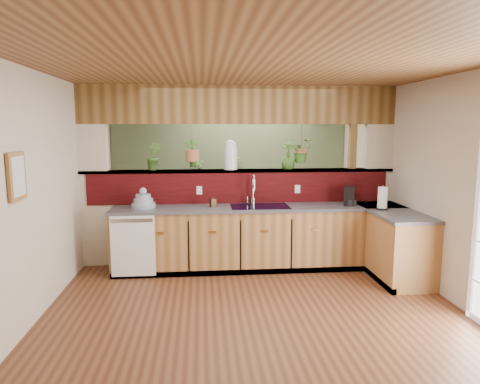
{
  "coord_description": "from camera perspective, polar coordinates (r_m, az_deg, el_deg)",
  "views": [
    {
      "loc": [
        -0.56,
        -4.91,
        1.99
      ],
      "look_at": [
        -0.06,
        0.7,
        1.15
      ],
      "focal_mm": 32.0,
      "sensor_mm": 36.0,
      "label": 1
    }
  ],
  "objects": [
    {
      "name": "ground",
      "position": [
        5.33,
        1.31,
        -13.44
      ],
      "size": [
        4.6,
        7.0,
        0.01
      ],
      "primitive_type": "cube",
      "color": "#572F1A",
      "rests_on": "ground"
    },
    {
      "name": "ceiling",
      "position": [
        4.98,
        1.41,
        15.5
      ],
      "size": [
        4.6,
        7.0,
        0.01
      ],
      "primitive_type": "cube",
      "color": "brown",
      "rests_on": "ground"
    },
    {
      "name": "wall_back",
      "position": [
        8.46,
        -1.33,
        3.8
      ],
      "size": [
        4.6,
        0.02,
        2.6
      ],
      "primitive_type": "cube",
      "color": "beige",
      "rests_on": "ground"
    },
    {
      "name": "wall_front",
      "position": [
        1.67,
        15.64,
        -16.31
      ],
      "size": [
        4.6,
        0.02,
        2.6
      ],
      "primitive_type": "cube",
      "color": "beige",
      "rests_on": "ground"
    },
    {
      "name": "wall_left",
      "position": [
        5.26,
        -24.4,
        0.17
      ],
      "size": [
        0.02,
        7.0,
        2.6
      ],
      "primitive_type": "cube",
      "color": "beige",
      "rests_on": "ground"
    },
    {
      "name": "wall_right",
      "position": [
        5.73,
        24.87,
        0.77
      ],
      "size": [
        0.02,
        7.0,
        2.6
      ],
      "primitive_type": "cube",
      "color": "beige",
      "rests_on": "ground"
    },
    {
      "name": "pass_through_partition",
      "position": [
        6.34,
        0.24,
        1.24
      ],
      "size": [
        4.6,
        0.21,
        2.6
      ],
      "color": "beige",
      "rests_on": "ground"
    },
    {
      "name": "pass_through_ledge",
      "position": [
        6.32,
        -0.02,
        2.85
      ],
      "size": [
        4.6,
        0.21,
        0.04
      ],
      "primitive_type": "cube",
      "color": "brown",
      "rests_on": "ground"
    },
    {
      "name": "header_beam",
      "position": [
        6.3,
        -0.02,
        11.53
      ],
      "size": [
        4.6,
        0.15,
        0.55
      ],
      "primitive_type": "cube",
      "color": "brown",
      "rests_on": "ground"
    },
    {
      "name": "sage_backwall",
      "position": [
        8.44,
        -1.32,
        3.79
      ],
      "size": [
        4.55,
        0.02,
        2.55
      ],
      "primitive_type": "cube",
      "color": "#586947",
      "rests_on": "ground"
    },
    {
      "name": "countertop",
      "position": [
        6.15,
        8.23,
        -6.14
      ],
      "size": [
        4.14,
        1.52,
        0.9
      ],
      "color": "olive",
      "rests_on": "ground"
    },
    {
      "name": "dishwasher",
      "position": [
        5.86,
        -14.09,
        -6.97
      ],
      "size": [
        0.58,
        0.03,
        0.82
      ],
      "color": "white",
      "rests_on": "ground"
    },
    {
      "name": "navy_sink",
      "position": [
        6.06,
        2.65,
        -2.66
      ],
      "size": [
        0.82,
        0.5,
        0.18
      ],
      "color": "black",
      "rests_on": "countertop"
    },
    {
      "name": "framed_print",
      "position": [
        4.48,
        -27.6,
        1.86
      ],
      "size": [
        0.04,
        0.35,
        0.45
      ],
      "color": "olive",
      "rests_on": "wall_left"
    },
    {
      "name": "faucet",
      "position": [
        6.15,
        1.76,
        0.47
      ],
      "size": [
        0.19,
        0.19,
        0.43
      ],
      "color": "#B7B7B2",
      "rests_on": "countertop"
    },
    {
      "name": "dish_stack",
      "position": [
        6.05,
        -12.76,
        -1.26
      ],
      "size": [
        0.33,
        0.33,
        0.28
      ],
      "color": "#8997B1",
      "rests_on": "countertop"
    },
    {
      "name": "soap_dispenser",
      "position": [
        6.0,
        -3.64,
        -1.2
      ],
      "size": [
        0.1,
        0.1,
        0.17
      ],
      "primitive_type": "imported",
      "rotation": [
        0.0,
        0.0,
        0.34
      ],
      "color": "#3D2716",
      "rests_on": "countertop"
    },
    {
      "name": "coffee_maker",
      "position": [
        6.31,
        14.39,
        -0.59
      ],
      "size": [
        0.14,
        0.24,
        0.27
      ],
      "rotation": [
        0.0,
        0.0,
        -0.36
      ],
      "color": "black",
      "rests_on": "countertop"
    },
    {
      "name": "paper_towel",
      "position": [
        6.1,
        18.46,
        -0.84
      ],
      "size": [
        0.15,
        0.15,
        0.33
      ],
      "color": "black",
      "rests_on": "countertop"
    },
    {
      "name": "glass_jar",
      "position": [
        6.29,
        -1.28,
        4.98
      ],
      "size": [
        0.19,
        0.19,
        0.43
      ],
      "color": "silver",
      "rests_on": "pass_through_ledge"
    },
    {
      "name": "ledge_plant_left",
      "position": [
        6.31,
        -11.42,
        4.7
      ],
      "size": [
        0.27,
        0.25,
        0.41
      ],
      "primitive_type": "imported",
      "rotation": [
        0.0,
        0.0,
        -0.36
      ],
      "color": "#345D20",
      "rests_on": "pass_through_ledge"
    },
    {
      "name": "ledge_plant_right",
      "position": [
        6.41,
        6.44,
        4.87
      ],
      "size": [
        0.27,
        0.27,
        0.41
      ],
      "primitive_type": "imported",
      "rotation": [
        0.0,
        0.0,
        -0.21
      ],
      "color": "#345D20",
      "rests_on": "pass_through_ledge"
    },
    {
      "name": "hanging_plant_a",
      "position": [
        6.27,
        -6.4,
        6.39
      ],
      "size": [
        0.22,
        0.19,
        0.54
      ],
      "color": "brown",
      "rests_on": "header_beam"
    },
    {
      "name": "hanging_plant_b",
      "position": [
        6.44,
        8.19,
        6.78
      ],
      "size": [
        0.39,
        0.37,
        0.5
      ],
      "color": "brown",
      "rests_on": "header_beam"
    },
    {
      "name": "shelving_console",
      "position": [
        8.31,
        -2.53,
        -1.86
      ],
      "size": [
        1.63,
        0.81,
        1.05
      ],
      "primitive_type": "cube",
      "rotation": [
        0.0,
        0.0,
        0.26
      ],
      "color": "black",
      "rests_on": "ground"
    },
    {
      "name": "shelf_plant_a",
      "position": [
        8.2,
        -5.59,
        3.14
      ],
      "size": [
        0.23,
        0.17,
        0.41
      ],
      "primitive_type": "imported",
      "rotation": [
        0.0,
        0.0,
        0.1
      ],
      "color": "#345D20",
      "rests_on": "shelving_console"
    },
    {
      "name": "shelf_plant_b",
      "position": [
        8.22,
        -0.51,
        3.28
      ],
      "size": [
        0.25,
        0.25,
        0.43
      ],
      "primitive_type": "imported",
      "rotation": [
        0.0,
        0.0,
        -0.02
      ],
      "color": "#345D20",
      "rests_on": "shelving_console"
    },
    {
      "name": "floor_plant",
      "position": [
        7.34,
        4.71,
        -4.61
      ],
      "size": [
        0.69,
        0.63,
        0.66
      ],
      "primitive_type": "imported",
      "rotation": [
        0.0,
        0.0,
        0.2
      ],
      "color": "#345D20",
      "rests_on": "ground"
    }
  ]
}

